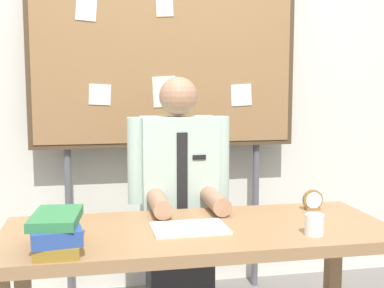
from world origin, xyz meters
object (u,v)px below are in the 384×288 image
object	(u,v)px
bulletin_board	(165,52)
book_stack	(56,232)
person	(179,216)
desk_clock	(313,201)
coffee_mug	(314,225)
desk	(199,248)
open_notebook	(189,228)

from	to	relation	value
bulletin_board	book_stack	size ratio (longest dim) A/B	7.03
person	desk_clock	xyz separation A→B (m)	(0.62, -0.33, 0.13)
coffee_mug	person	bearing A→B (deg)	121.83
desk	book_stack	world-z (taller)	book_stack
desk_clock	coffee_mug	distance (m)	0.43
desk_clock	desk	bearing A→B (deg)	-162.34
person	desk_clock	size ratio (longest dim) A/B	13.81
bulletin_board	coffee_mug	distance (m)	1.51
book_stack	desk_clock	size ratio (longest dim) A/B	3.08
bulletin_board	desk	bearing A→B (deg)	-89.99
book_stack	coffee_mug	world-z (taller)	book_stack
desk	bulletin_board	xyz separation A→B (m)	(-0.00, 1.01, 0.91)
person	coffee_mug	world-z (taller)	person
person	bulletin_board	distance (m)	1.03
open_notebook	desk	bearing A→B (deg)	22.88
coffee_mug	open_notebook	bearing A→B (deg)	160.53
book_stack	desk_clock	bearing A→B (deg)	17.35
desk	bulletin_board	world-z (taller)	bulletin_board
person	bulletin_board	size ratio (longest dim) A/B	0.64
bulletin_board	coffee_mug	world-z (taller)	bulletin_board
bulletin_board	book_stack	xyz separation A→B (m)	(-0.59, -1.19, -0.75)
book_stack	desk	bearing A→B (deg)	17.02
desk	coffee_mug	distance (m)	0.51
book_stack	open_notebook	xyz separation A→B (m)	(0.54, 0.16, -0.06)
person	coffee_mug	xyz separation A→B (m)	(0.45, -0.72, 0.13)
open_notebook	desk_clock	distance (m)	0.71
open_notebook	desk_clock	world-z (taller)	desk_clock
desk	desk_clock	bearing A→B (deg)	17.66
book_stack	person	bearing A→B (deg)	50.18
open_notebook	person	bearing A→B (deg)	85.05
bulletin_board	coffee_mug	size ratio (longest dim) A/B	25.16
bulletin_board	desk_clock	world-z (taller)	bulletin_board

